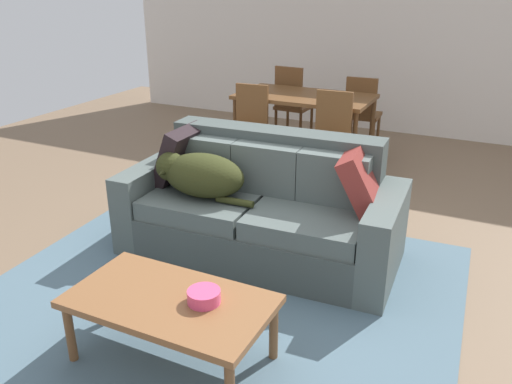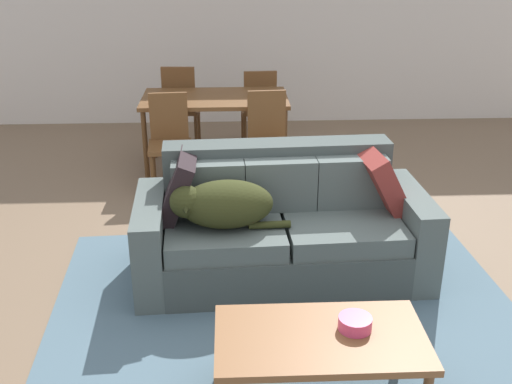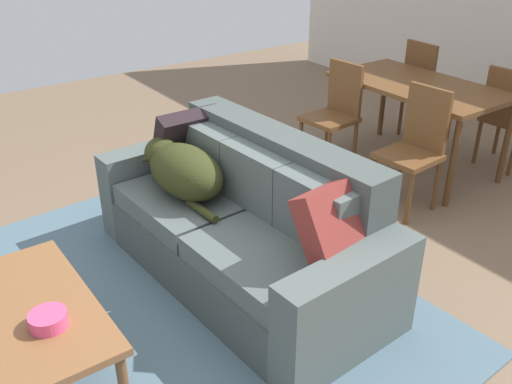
{
  "view_description": "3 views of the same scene",
  "coord_description": "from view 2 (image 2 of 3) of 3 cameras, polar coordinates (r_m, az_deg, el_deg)",
  "views": [
    {
      "loc": [
        1.42,
        -3.18,
        2.0
      ],
      "look_at": [
        -0.06,
        -0.13,
        0.6
      ],
      "focal_mm": 37.21,
      "sensor_mm": 36.0,
      "label": 1
    },
    {
      "loc": [
        -0.48,
        -3.82,
        2.32
      ],
      "look_at": [
        -0.31,
        0.01,
        0.67
      ],
      "focal_mm": 42.96,
      "sensor_mm": 36.0,
      "label": 2
    },
    {
      "loc": [
        2.35,
        -1.6,
        2.16
      ],
      "look_at": [
        0.13,
        0.0,
        0.73
      ],
      "focal_mm": 39.52,
      "sensor_mm": 36.0,
      "label": 3
    }
  ],
  "objects": [
    {
      "name": "ground_plane",
      "position": [
        4.49,
        3.95,
        -7.91
      ],
      "size": [
        10.0,
        10.0,
        0.0
      ],
      "primitive_type": "plane",
      "color": "#7A624B"
    },
    {
      "name": "back_partition",
      "position": [
        7.89,
        0.93,
        16.19
      ],
      "size": [
        8.0,
        0.12,
        2.7
      ],
      "primitive_type": "cube",
      "color": "silver",
      "rests_on": "ground"
    },
    {
      "name": "area_rug",
      "position": [
        3.91,
        3.32,
        -13.07
      ],
      "size": [
        3.21,
        3.05,
        0.01
      ],
      "primitive_type": "cube",
      "rotation": [
        0.0,
        0.0,
        0.05
      ],
      "color": "slate",
      "rests_on": "ground"
    },
    {
      "name": "couch",
      "position": [
        4.4,
        2.36,
        -3.39
      ],
      "size": [
        2.09,
        1.0,
        0.91
      ],
      "rotation": [
        0.0,
        0.0,
        0.05
      ],
      "color": "#424C4A",
      "rests_on": "ground"
    },
    {
      "name": "dog_on_left_cushion",
      "position": [
        4.09,
        -3.23,
        -1.13
      ],
      "size": [
        0.81,
        0.4,
        0.32
      ],
      "rotation": [
        0.0,
        0.0,
        0.05
      ],
      "color": "#303417",
      "rests_on": "couch"
    },
    {
      "name": "throw_pillow_by_left_arm",
      "position": [
        4.28,
        -7.34,
        0.45
      ],
      "size": [
        0.28,
        0.46,
        0.47
      ],
      "primitive_type": "cube",
      "rotation": [
        0.0,
        0.38,
        0.01
      ],
      "color": "black",
      "rests_on": "couch"
    },
    {
      "name": "throw_pillow_by_right_arm",
      "position": [
        4.47,
        11.61,
        1.08
      ],
      "size": [
        0.38,
        0.48,
        0.46
      ],
      "primitive_type": "cube",
      "rotation": [
        0.0,
        -0.49,
        0.12
      ],
      "color": "maroon",
      "rests_on": "couch"
    },
    {
      "name": "coffee_table",
      "position": [
        3.27,
        6.04,
        -13.77
      ],
      "size": [
        1.09,
        0.6,
        0.4
      ],
      "color": "brown",
      "rests_on": "ground"
    },
    {
      "name": "bowl_on_coffee_table",
      "position": [
        3.29,
        9.21,
        -11.96
      ],
      "size": [
        0.18,
        0.18,
        0.07
      ],
      "primitive_type": "cylinder",
      "color": "#EA4C7F",
      "rests_on": "coffee_table"
    },
    {
      "name": "dining_table",
      "position": [
        6.28,
        -3.84,
        8.22
      ],
      "size": [
        1.47,
        0.81,
        0.77
      ],
      "color": "brown",
      "rests_on": "ground"
    },
    {
      "name": "dining_chair_near_left",
      "position": [
        5.83,
        -8.04,
        5.0
      ],
      "size": [
        0.43,
        0.43,
        0.92
      ],
      "rotation": [
        0.0,
        0.0,
        0.08
      ],
      "color": "brown",
      "rests_on": "ground"
    },
    {
      "name": "dining_chair_near_right",
      "position": [
        5.78,
        1.11,
        5.07
      ],
      "size": [
        0.43,
        0.43,
        0.94
      ],
      "rotation": [
        0.0,
        0.0,
        0.07
      ],
      "color": "brown",
      "rests_on": "ground"
    },
    {
      "name": "dining_chair_far_left",
      "position": [
        6.93,
        -7.04,
        8.11
      ],
      "size": [
        0.42,
        0.42,
        0.97
      ],
      "rotation": [
        0.0,
        0.0,
        3.09
      ],
      "color": "brown",
      "rests_on": "ground"
    },
    {
      "name": "dining_chair_far_right",
      "position": [
        6.95,
        0.3,
        8.07
      ],
      "size": [
        0.42,
        0.42,
        0.91
      ],
      "rotation": [
        0.0,
        0.0,
        3.2
      ],
      "color": "brown",
      "rests_on": "ground"
    }
  ]
}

